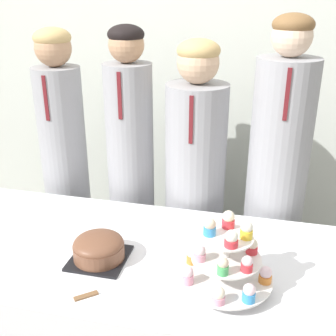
# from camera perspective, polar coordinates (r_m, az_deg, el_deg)

# --- Properties ---
(wall_back) EXTENTS (9.00, 0.06, 2.70)m
(wall_back) POSITION_cam_1_polar(r_m,az_deg,el_deg) (2.55, 2.47, 14.75)
(wall_back) COLOR silver
(wall_back) RESTS_ON ground_plane
(table) EXTENTS (1.74, 0.79, 0.75)m
(table) POSITION_cam_1_polar(r_m,az_deg,el_deg) (1.96, -4.81, -20.21)
(table) COLOR white
(table) RESTS_ON ground_plane
(round_cake) EXTENTS (0.21, 0.21, 0.11)m
(round_cake) POSITION_cam_1_polar(r_m,az_deg,el_deg) (1.67, -9.37, -10.62)
(round_cake) COLOR black
(round_cake) RESTS_ON table
(cake_knife) EXTENTS (0.23, 0.19, 0.01)m
(cake_knife) POSITION_cam_1_polar(r_m,az_deg,el_deg) (1.54, -9.17, -16.23)
(cake_knife) COLOR silver
(cake_knife) RESTS_ON table
(cupcake_stand) EXTENTS (0.33, 0.33, 0.27)m
(cupcake_stand) POSITION_cam_1_polar(r_m,az_deg,el_deg) (1.48, 7.92, -12.00)
(cupcake_stand) COLOR silver
(cupcake_stand) RESTS_ON table
(student_0) EXTENTS (0.24, 0.25, 1.55)m
(student_0) POSITION_cam_1_polar(r_m,az_deg,el_deg) (2.38, -13.59, -1.24)
(student_0) COLOR #939399
(student_0) RESTS_ON ground_plane
(student_1) EXTENTS (0.24, 0.25, 1.57)m
(student_1) POSITION_cam_1_polar(r_m,az_deg,el_deg) (2.24, -4.98, -2.08)
(student_1) COLOR #939399
(student_1) RESTS_ON ground_plane
(student_2) EXTENTS (0.30, 0.31, 1.52)m
(student_2) POSITION_cam_1_polar(r_m,az_deg,el_deg) (2.19, 3.61, -3.95)
(student_2) COLOR #939399
(student_2) RESTS_ON ground_plane
(student_3) EXTENTS (0.28, 0.29, 1.63)m
(student_3) POSITION_cam_1_polar(r_m,az_deg,el_deg) (2.14, 14.23, -3.68)
(student_3) COLOR #939399
(student_3) RESTS_ON ground_plane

